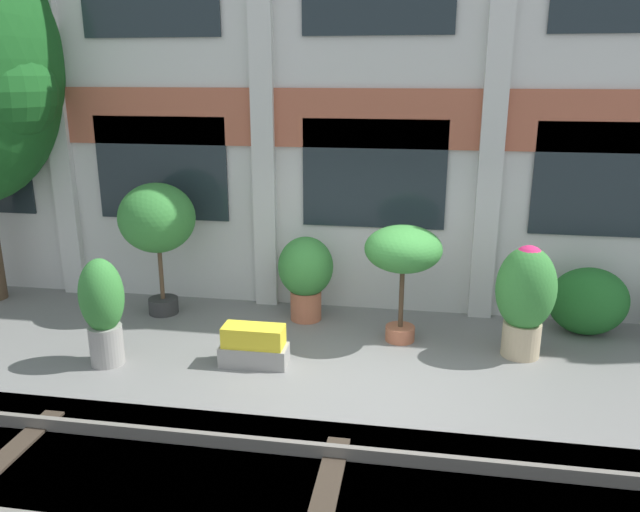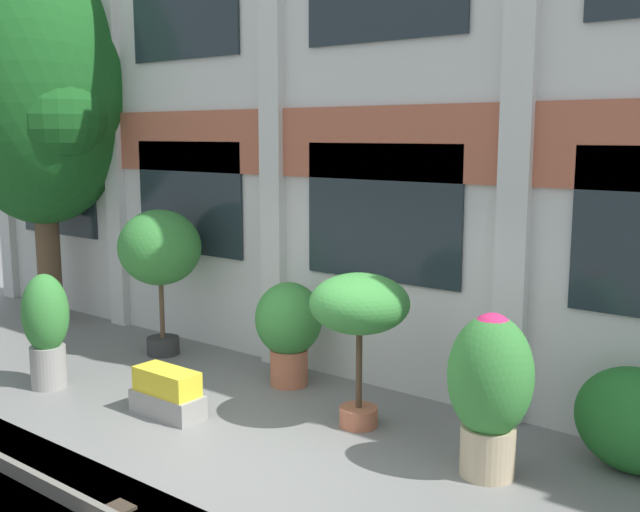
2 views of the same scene
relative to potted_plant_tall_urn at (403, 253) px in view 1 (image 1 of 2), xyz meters
name	(u,v)px [view 1 (image 1 of 2)]	position (x,y,z in m)	size (l,w,h in m)	color
ground_plane	(353,379)	(-0.54, -1.33, -1.33)	(80.00, 80.00, 0.00)	slate
apartment_facade	(377,84)	(-0.54, 1.45, 2.28)	(17.94, 0.64, 7.23)	silver
potted_plant_tall_urn	(403,253)	(0.00, 0.00, 0.00)	(1.10, 1.10, 1.72)	#B76647
potted_plant_stone_basin	(102,305)	(-3.86, -1.42, -0.49)	(0.58, 0.58, 1.48)	gray
potted_plant_square_trough	(254,346)	(-1.90, -1.12, -1.07)	(0.92, 0.42, 0.55)	gray
potted_plant_ribbed_drum	(526,293)	(1.67, -0.24, -0.41)	(0.80, 0.80, 1.58)	tan
potted_plant_glazed_jar	(306,272)	(-1.51, 0.57, -0.54)	(0.86, 0.86, 1.35)	#B76647
potted_plant_low_pan	(157,221)	(-3.86, 0.45, 0.21)	(1.20, 1.20, 2.14)	#333333
topiary_hedge	(588,301)	(2.73, 0.69, -0.81)	(1.15, 0.70, 1.04)	#236B28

